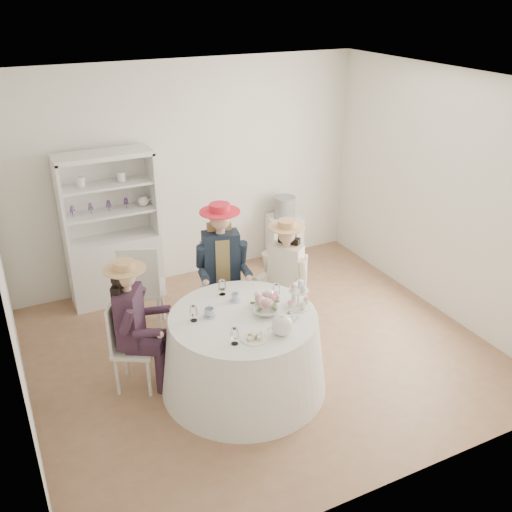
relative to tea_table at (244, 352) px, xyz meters
name	(u,v)px	position (x,y,z in m)	size (l,w,h in m)	color
ground	(260,350)	(0.39, 0.44, -0.38)	(4.50, 4.50, 0.00)	#855E42
ceiling	(261,83)	(0.39, 0.44, 2.32)	(4.50, 4.50, 0.00)	white
wall_back	(188,174)	(0.39, 2.44, 0.97)	(4.50, 4.50, 0.00)	silver
wall_front	(396,339)	(0.39, -1.56, 0.97)	(4.50, 4.50, 0.00)	silver
wall_left	(4,281)	(-1.86, 0.44, 0.97)	(4.50, 4.50, 0.00)	silver
wall_right	(444,196)	(2.64, 0.44, 0.97)	(4.50, 4.50, 0.00)	silver
tea_table	(244,352)	(0.00, 0.00, 0.00)	(1.54, 1.54, 0.77)	white
hutch	(114,249)	(-0.65, 2.21, 0.26)	(1.10, 0.49, 1.80)	silver
side_table	(284,239)	(1.62, 2.19, -0.06)	(0.42, 0.42, 0.65)	silver
hatbox	(285,207)	(1.62, 2.19, 0.41)	(0.28, 0.28, 0.28)	black
guest_left	(132,318)	(-0.89, 0.45, 0.36)	(0.56, 0.51, 1.31)	silver
guest_mid	(222,262)	(0.21, 0.98, 0.45)	(0.55, 0.59, 1.47)	silver
guest_right	(285,272)	(0.77, 0.63, 0.36)	(0.56, 0.54, 1.32)	silver
spare_chair	(142,286)	(-0.58, 1.31, 0.18)	(0.57, 0.57, 1.05)	silver
teacup_a	(209,313)	(-0.27, 0.12, 0.43)	(0.09, 0.09, 0.07)	white
teacup_b	(235,298)	(0.04, 0.27, 0.42)	(0.08, 0.08, 0.07)	white
teacup_c	(263,300)	(0.26, 0.12, 0.42)	(0.08, 0.08, 0.07)	white
flower_bowl	(266,311)	(0.19, -0.06, 0.42)	(0.23, 0.23, 0.06)	white
flower_arrangement	(265,300)	(0.23, 0.02, 0.48)	(0.19, 0.19, 0.07)	#DA6D83
table_teapot	(282,325)	(0.18, -0.40, 0.47)	(0.26, 0.18, 0.19)	white
sandwich_plate	(255,337)	(-0.07, -0.37, 0.40)	(0.23, 0.23, 0.05)	white
cupcake_stand	(298,298)	(0.53, -0.07, 0.47)	(0.25, 0.25, 0.23)	white
stemware_set	(243,309)	(0.00, 0.00, 0.46)	(0.92, 0.89, 0.15)	white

